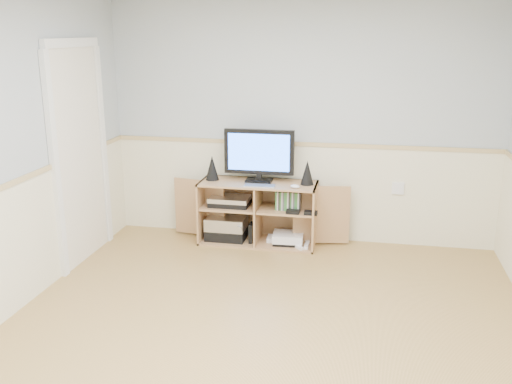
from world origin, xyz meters
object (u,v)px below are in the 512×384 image
(media_cabinet, at_px, (259,211))
(monitor, at_px, (259,154))
(game_consoles, at_px, (287,238))
(keyboard, at_px, (260,186))

(media_cabinet, relative_size, monitor, 2.62)
(media_cabinet, height_order, game_consoles, media_cabinet)
(game_consoles, bearing_deg, monitor, 168.88)
(monitor, distance_m, keyboard, 0.34)
(keyboard, distance_m, game_consoles, 0.66)
(media_cabinet, distance_m, game_consoles, 0.41)
(media_cabinet, relative_size, keyboard, 6.06)
(keyboard, bearing_deg, media_cabinet, 100.12)
(media_cabinet, bearing_deg, monitor, -90.00)
(keyboard, bearing_deg, monitor, 100.50)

